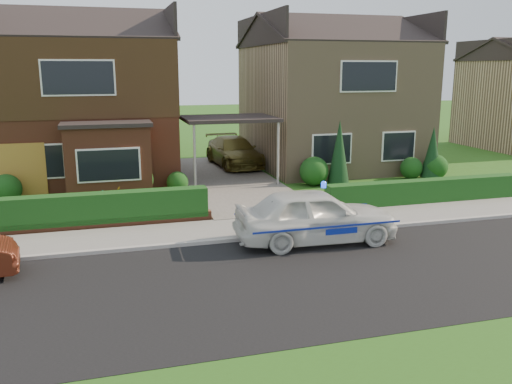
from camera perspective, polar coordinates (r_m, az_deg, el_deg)
name	(u,v)px	position (r m, az deg, el deg)	size (l,w,h in m)	color
ground	(337,275)	(13.02, 8.49, -8.61)	(120.00, 120.00, 0.00)	#275316
road	(337,275)	(13.02, 8.49, -8.61)	(60.00, 6.00, 0.02)	black
kerb	(293,235)	(15.66, 3.89, -4.52)	(60.00, 0.16, 0.12)	#9E9993
sidewalk	(281,225)	(16.61, 2.67, -3.51)	(60.00, 2.00, 0.10)	slate
driveway	(230,181)	(23.06, -2.80, 1.19)	(3.80, 12.00, 0.12)	#666059
house_left	(83,90)	(24.91, -17.77, 10.18)	(7.50, 9.53, 7.25)	brown
house_right	(330,91)	(27.28, 7.77, 10.54)	(7.50, 8.06, 7.25)	#93785A
carport_link	(229,120)	(22.63, -2.85, 7.61)	(3.80, 3.00, 2.77)	black
garage_door	(14,172)	(21.50, -24.09, 1.89)	(2.20, 0.10, 2.10)	olive
dwarf_wall	(84,225)	(16.93, -17.69, -3.35)	(7.70, 0.25, 0.36)	brown
hedge_left	(84,230)	(17.12, -17.64, -3.79)	(7.50, 0.55, 0.90)	#103310
hedge_right	(424,204)	(20.21, 17.28, -1.25)	(7.50, 0.55, 0.80)	#103310
shrub_left_far	(6,189)	(21.18, -24.80, 0.27)	(1.08, 1.08, 1.08)	#103310
shrub_left_mid	(136,180)	(20.72, -12.56, 1.24)	(1.32, 1.32, 1.32)	#103310
shrub_left_near	(177,182)	(21.21, -8.27, 1.02)	(0.84, 0.84, 0.84)	#103310
shrub_right_near	(314,171)	(22.41, 6.13, 2.19)	(1.20, 1.20, 1.20)	#103310
shrub_right_mid	(411,168)	(24.59, 16.03, 2.43)	(0.96, 0.96, 0.96)	#103310
shrub_right_far	(435,167)	(24.88, 18.36, 2.53)	(1.08, 1.08, 1.08)	#103310
conifer_a	(339,154)	(22.50, 8.73, 3.97)	(0.90, 0.90, 2.60)	black
conifer_b	(432,154)	(24.68, 18.06, 3.80)	(0.90, 0.90, 2.20)	black
police_car	(316,216)	(15.03, 6.28, -2.53)	(4.11, 4.55, 1.69)	silver
driveway_car	(234,151)	(26.28, -2.33, 4.29)	(1.91, 4.70, 1.37)	brown
potted_plant_a	(103,203)	(18.55, -15.78, -1.13)	(0.42, 0.28, 0.79)	gray
potted_plant_b	(115,199)	(18.96, -14.58, -0.72)	(0.36, 0.45, 0.82)	gray
potted_plant_c	(143,210)	(17.59, -11.83, -1.89)	(0.37, 0.37, 0.66)	gray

